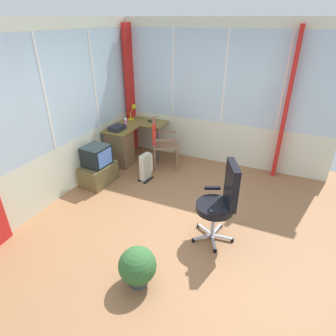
{
  "coord_description": "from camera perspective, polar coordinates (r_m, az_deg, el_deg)",
  "views": [
    {
      "loc": [
        -3.06,
        -1.24,
        2.72
      ],
      "look_at": [
        0.43,
        0.32,
        0.69
      ],
      "focal_mm": 30.28,
      "sensor_mm": 36.0,
      "label": 1
    }
  ],
  "objects": [
    {
      "name": "curtain_corner",
      "position": [
        6.34,
        -7.55,
        15.07
      ],
      "size": [
        0.28,
        0.09,
        2.64
      ],
      "primitive_type": "cube",
      "rotation": [
        0.0,
        0.0,
        -0.07
      ],
      "color": "red",
      "rests_on": "ground"
    },
    {
      "name": "potted_plant",
      "position": [
        3.37,
        -6.17,
        -19.1
      ],
      "size": [
        0.43,
        0.43,
        0.49
      ],
      "color": "#3D4447",
      "rests_on": "ground"
    },
    {
      "name": "north_window_panel",
      "position": [
        4.74,
        -22.96,
        9.25
      ],
      "size": [
        4.63,
        0.07,
        2.74
      ],
      "color": "silver",
      "rests_on": "ground"
    },
    {
      "name": "office_chair",
      "position": [
        3.74,
        10.84,
        -6.06
      ],
      "size": [
        0.63,
        0.57,
        1.15
      ],
      "color": "#B7B7BF",
      "rests_on": "ground"
    },
    {
      "name": "space_heater",
      "position": [
        5.28,
        -4.4,
        0.29
      ],
      "size": [
        0.32,
        0.21,
        0.53
      ],
      "color": "silver",
      "rests_on": "ground"
    },
    {
      "name": "paper_tray",
      "position": [
        5.7,
        -10.21,
        7.95
      ],
      "size": [
        0.32,
        0.25,
        0.09
      ],
      "primitive_type": "cube",
      "rotation": [
        0.0,
        0.0,
        -0.08
      ],
      "color": "#242531",
      "rests_on": "desk"
    },
    {
      "name": "spray_bottle",
      "position": [
        5.83,
        -8.52,
        9.16
      ],
      "size": [
        0.06,
        0.06,
        0.22
      ],
      "color": "pink",
      "rests_on": "desk"
    },
    {
      "name": "desk_lamp",
      "position": [
        6.26,
        -6.83,
        11.61
      ],
      "size": [
        0.23,
        0.2,
        0.33
      ],
      "color": "yellow",
      "rests_on": "desk"
    },
    {
      "name": "wooden_armchair",
      "position": [
        5.6,
        -1.85,
        6.16
      ],
      "size": [
        0.64,
        0.64,
        1.0
      ],
      "color": "#816047",
      "rests_on": "ground"
    },
    {
      "name": "curtain_east_far",
      "position": [
        5.5,
        22.75,
        11.18
      ],
      "size": [
        0.27,
        0.08,
        2.64
      ],
      "primitive_type": "cube",
      "rotation": [
        0.0,
        0.0,
        -0.02
      ],
      "color": "red",
      "rests_on": "ground"
    },
    {
      "name": "desk",
      "position": [
        5.87,
        -9.31,
        4.51
      ],
      "size": [
        1.17,
        0.95,
        0.76
      ],
      "color": "olive",
      "rests_on": "ground"
    },
    {
      "name": "tv_remote",
      "position": [
        6.1,
        -3.46,
        9.35
      ],
      "size": [
        0.08,
        0.16,
        0.02
      ],
      "primitive_type": "cube",
      "rotation": [
        0.0,
        0.0,
        -0.25
      ],
      "color": "black",
      "rests_on": "desk"
    },
    {
      "name": "tv_on_stand",
      "position": [
        5.28,
        -13.96,
        0.17
      ],
      "size": [
        0.67,
        0.48,
        0.74
      ],
      "color": "brown",
      "rests_on": "ground"
    },
    {
      "name": "east_window_panel",
      "position": [
        5.7,
        11.13,
        13.84
      ],
      "size": [
        0.07,
        4.19,
        2.74
      ],
      "color": "silver",
      "rests_on": "ground"
    },
    {
      "name": "ground",
      "position": [
        4.29,
        1.56,
        -11.79
      ],
      "size": [
        5.63,
        5.19,
        0.06
      ],
      "primitive_type": "cube",
      "color": "#966642"
    }
  ]
}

